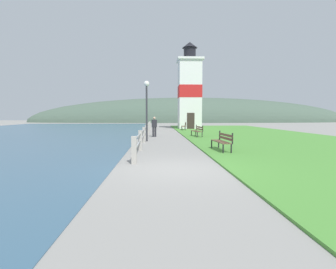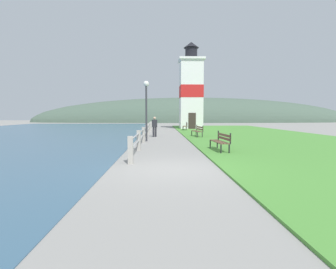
% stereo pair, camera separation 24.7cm
% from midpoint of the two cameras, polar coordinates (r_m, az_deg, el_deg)
% --- Properties ---
extents(ground_plane, '(160.00, 160.00, 0.00)m').
position_cam_midpoint_polar(ground_plane, '(8.42, 1.82, -7.63)').
color(ground_plane, gray).
extents(grass_verge, '(12.00, 39.60, 0.06)m').
position_cam_midpoint_polar(grass_verge, '(22.95, 18.81, -0.22)').
color(grass_verge, '#4C8E38').
rests_on(grass_verge, ground_plane).
extents(seawall_railing, '(0.18, 21.62, 0.99)m').
position_cam_midpoint_polar(seawall_railing, '(20.00, -4.39, 0.90)').
color(seawall_railing, '#A8A399').
rests_on(seawall_railing, ground_plane).
extents(park_bench_near, '(0.60, 1.92, 0.94)m').
position_cam_midpoint_polar(park_bench_near, '(12.69, 12.00, -1.24)').
color(park_bench_near, brown).
rests_on(park_bench_near, ground_plane).
extents(park_bench_midway, '(0.70, 1.80, 0.94)m').
position_cam_midpoint_polar(park_bench_midway, '(20.67, 6.87, 0.91)').
color(park_bench_midway, brown).
rests_on(park_bench_midway, ground_plane).
extents(park_bench_far, '(0.57, 1.78, 0.94)m').
position_cam_midpoint_polar(park_bench_far, '(29.66, 4.06, 1.94)').
color(park_bench_far, brown).
rests_on(park_bench_far, ground_plane).
extents(lighthouse, '(3.15, 3.15, 10.78)m').
position_cam_midpoint_polar(lighthouse, '(33.44, 5.24, 9.49)').
color(lighthouse, white).
rests_on(lighthouse, ground_plane).
extents(person_strolling, '(0.42, 0.29, 1.60)m').
position_cam_midpoint_polar(person_strolling, '(20.80, -2.60, 1.86)').
color(person_strolling, '#28282D').
rests_on(person_strolling, ground_plane).
extents(lamp_post, '(0.36, 0.36, 3.96)m').
position_cam_midpoint_polar(lamp_post, '(17.34, -4.34, 7.57)').
color(lamp_post, '#333338').
rests_on(lamp_post, ground_plane).
extents(distant_hillside, '(80.00, 16.00, 12.00)m').
position_cam_midpoint_polar(distant_hillside, '(65.21, 5.77, 2.72)').
color(distant_hillside, '#475B4C').
rests_on(distant_hillside, ground_plane).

